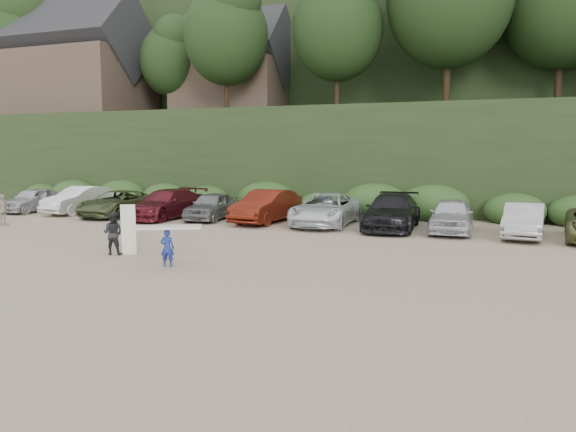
% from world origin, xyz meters
% --- Properties ---
extents(ground, '(120.00, 120.00, 0.00)m').
position_xyz_m(ground, '(0.00, 0.00, 0.00)').
color(ground, tan).
rests_on(ground, ground).
extents(hillside_backdrop, '(90.00, 41.50, 28.00)m').
position_xyz_m(hillside_backdrop, '(-0.26, 35.93, 11.22)').
color(hillside_backdrop, black).
rests_on(hillside_backdrop, ground).
extents(parked_cars, '(36.22, 6.31, 1.59)m').
position_xyz_m(parked_cars, '(0.36, 10.05, 0.74)').
color(parked_cars, '#B6B6BB').
rests_on(parked_cars, ground).
extents(distant_walker, '(0.40, 0.89, 1.49)m').
position_xyz_m(distant_walker, '(-14.48, 4.76, 0.74)').
color(distant_walker, '#AFA694').
rests_on(distant_walker, ground).
extents(child_surfer, '(2.12, 1.49, 1.25)m').
position_xyz_m(child_surfer, '(-2.09, -0.32, 0.85)').
color(child_surfer, navy).
rests_on(child_surfer, ground).
extents(adult_surfer, '(1.22, 0.70, 1.72)m').
position_xyz_m(adult_surfer, '(-4.86, 0.71, 0.74)').
color(adult_surfer, black).
rests_on(adult_surfer, ground).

